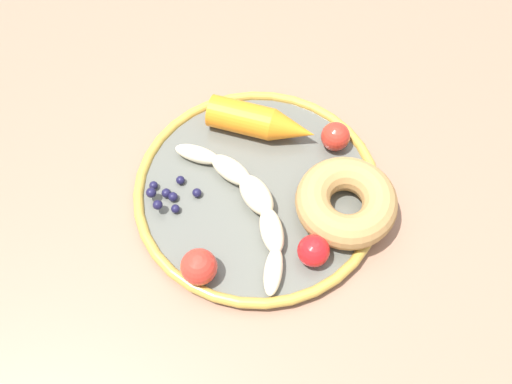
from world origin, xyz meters
name	(u,v)px	position (x,y,z in m)	size (l,w,h in m)	color
ground_plane	(243,347)	(0.00, 0.00, 0.00)	(6.00, 6.00, 0.00)	gray
dining_table	(234,215)	(0.00, 0.00, 0.63)	(0.94, 0.97, 0.72)	#8D6650
plate	(256,193)	(0.00, -0.04, 0.73)	(0.29, 0.29, 0.02)	#55564E
banana	(248,201)	(-0.03, -0.04, 0.74)	(0.13, 0.20, 0.03)	beige
carrot_orange	(262,122)	(0.07, 0.00, 0.75)	(0.07, 0.13, 0.04)	orange
donut	(346,202)	(0.03, -0.13, 0.75)	(0.11, 0.11, 0.04)	#AC7F48
blueberry_pile	(168,194)	(-0.06, 0.05, 0.74)	(0.05, 0.06, 0.02)	#191638
tomato_near	(314,251)	(-0.04, -0.13, 0.75)	(0.03, 0.03, 0.03)	red
tomato_mid	(335,136)	(0.10, -0.08, 0.75)	(0.03, 0.03, 0.03)	red
tomato_far	(199,267)	(-0.12, -0.04, 0.75)	(0.04, 0.04, 0.04)	red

